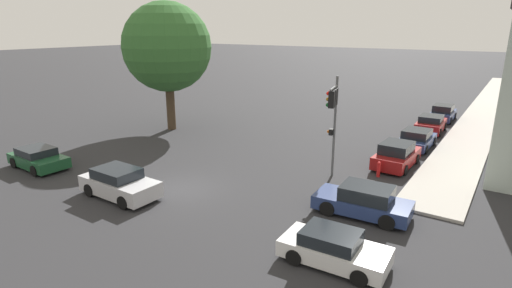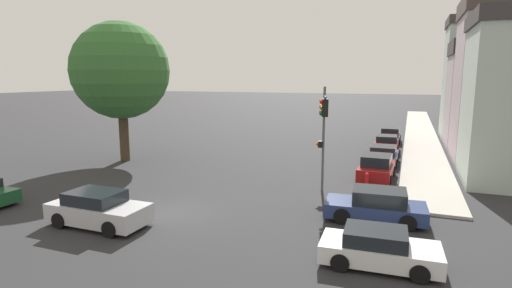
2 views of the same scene
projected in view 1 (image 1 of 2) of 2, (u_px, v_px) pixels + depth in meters
ground_plane at (181, 189)px, 21.36m from camera, size 300.00×300.00×0.00m
sidewalk_strip at (486, 108)px, 42.29m from camera, size 3.21×60.00×0.15m
street_tree at (167, 47)px, 32.09m from camera, size 7.16×7.16×10.39m
traffic_signal at (333, 107)px, 21.52m from camera, size 0.92×2.08×5.80m
crossing_car_0 at (119, 183)px, 20.29m from camera, size 4.32×2.01×1.50m
crossing_car_1 at (333, 248)px, 14.54m from camera, size 3.98×2.02×1.27m
crossing_car_2 at (363, 201)px, 18.28m from camera, size 4.42×2.21×1.44m
crossing_car_3 at (38, 158)px, 24.48m from camera, size 4.09×2.11×1.27m
parked_car_0 at (396, 155)px, 24.68m from camera, size 2.14×4.17×1.57m
parked_car_1 at (417, 139)px, 28.58m from camera, size 2.12×4.05×1.35m
parked_car_2 at (431, 124)px, 32.78m from camera, size 2.07×4.03×1.42m
parked_car_3 at (443, 113)px, 36.88m from camera, size 1.93×4.01×1.48m
fire_hydrant at (379, 169)px, 23.03m from camera, size 0.22×0.22×0.92m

